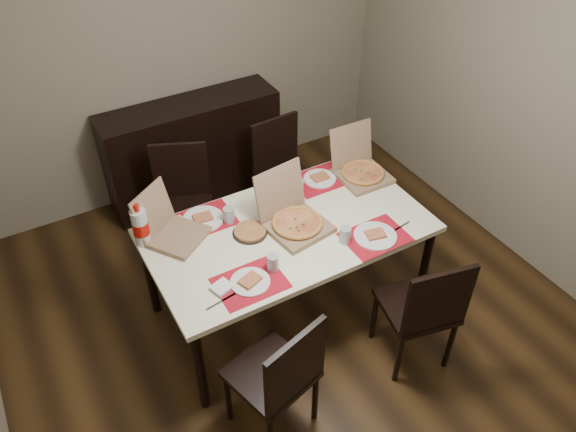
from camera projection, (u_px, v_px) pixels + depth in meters
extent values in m
cube|color=#3E2713|center=(297.00, 326.00, 3.96)|extent=(3.80, 4.00, 0.02)
cube|color=gray|center=(171.00, 46.00, 4.45)|extent=(3.80, 0.02, 2.60)
cube|color=gray|center=(539.00, 94.00, 3.85)|extent=(0.02, 4.00, 2.60)
cube|color=black|center=(193.00, 150.00, 4.85)|extent=(1.50, 0.40, 0.90)
cube|color=white|center=(288.00, 230.00, 3.62)|extent=(1.80, 1.00, 0.04)
cylinder|color=black|center=(200.00, 370.00, 3.25)|extent=(0.06, 0.06, 0.71)
cylinder|color=black|center=(424.00, 267.00, 3.89)|extent=(0.06, 0.06, 0.71)
cylinder|color=black|center=(150.00, 275.00, 3.84)|extent=(0.06, 0.06, 0.71)
cylinder|color=black|center=(352.00, 199.00, 4.48)|extent=(0.06, 0.06, 0.71)
cube|color=black|center=(271.00, 374.00, 3.12)|extent=(0.52, 0.52, 0.04)
cube|color=black|center=(296.00, 367.00, 2.86)|extent=(0.41, 0.14, 0.46)
cylinder|color=black|center=(315.00, 397.00, 3.27)|extent=(0.04, 0.04, 0.43)
cylinder|color=black|center=(228.00, 397.00, 3.27)|extent=(0.04, 0.04, 0.43)
cylinder|color=black|center=(272.00, 361.00, 3.47)|extent=(0.04, 0.04, 0.43)
cube|color=black|center=(416.00, 306.00, 3.50)|extent=(0.50, 0.50, 0.04)
cube|color=black|center=(439.00, 301.00, 3.20)|extent=(0.42, 0.12, 0.46)
cylinder|color=black|center=(399.00, 359.00, 3.48)|extent=(0.04, 0.04, 0.43)
cylinder|color=black|center=(450.00, 344.00, 3.56)|extent=(0.04, 0.04, 0.43)
cylinder|color=black|center=(374.00, 316.00, 3.74)|extent=(0.04, 0.04, 0.43)
cylinder|color=black|center=(422.00, 303.00, 3.82)|extent=(0.04, 0.04, 0.43)
cube|color=black|center=(183.00, 212.00, 4.21)|extent=(0.55, 0.55, 0.04)
cube|color=black|center=(180.00, 170.00, 4.19)|extent=(0.40, 0.20, 0.46)
cylinder|color=black|center=(210.00, 218.00, 4.51)|extent=(0.04, 0.04, 0.43)
cylinder|color=black|center=(165.00, 221.00, 4.48)|extent=(0.04, 0.04, 0.43)
cylinder|color=black|center=(210.00, 249.00, 4.24)|extent=(0.04, 0.04, 0.43)
cylinder|color=black|center=(162.00, 252.00, 4.21)|extent=(0.04, 0.04, 0.43)
cube|color=black|center=(288.00, 181.00, 4.51)|extent=(0.45, 0.45, 0.04)
cube|color=black|center=(275.00, 144.00, 4.47)|extent=(0.42, 0.06, 0.46)
cylinder|color=black|center=(294.00, 186.00, 4.85)|extent=(0.04, 0.04, 0.43)
cylinder|color=black|center=(258.00, 200.00, 4.69)|extent=(0.04, 0.04, 0.43)
cylinder|color=black|center=(318.00, 207.00, 4.62)|extent=(0.04, 0.04, 0.43)
cylinder|color=black|center=(282.00, 223.00, 4.46)|extent=(0.04, 0.04, 0.43)
cube|color=red|center=(250.00, 283.00, 3.24)|extent=(0.40, 0.30, 0.00)
cylinder|color=white|center=(250.00, 282.00, 3.23)|extent=(0.23, 0.23, 0.01)
cube|color=tan|center=(250.00, 280.00, 3.22)|extent=(0.14, 0.13, 0.02)
cylinder|color=#9EA1A8|center=(273.00, 263.00, 3.29)|extent=(0.07, 0.07, 0.11)
cube|color=#B2B2B7|center=(222.00, 301.00, 3.13)|extent=(0.20, 0.04, 0.00)
cube|color=white|center=(222.00, 287.00, 3.20)|extent=(0.13, 0.13, 0.02)
cube|color=red|center=(375.00, 237.00, 3.54)|extent=(0.40, 0.30, 0.00)
cylinder|color=white|center=(375.00, 236.00, 3.54)|extent=(0.27, 0.27, 0.01)
cube|color=tan|center=(375.00, 234.00, 3.53)|extent=(0.14, 0.11, 0.02)
cylinder|color=#9EA1A8|center=(345.00, 235.00, 3.47)|extent=(0.07, 0.07, 0.11)
cube|color=#B2B2B7|center=(399.00, 228.00, 3.61)|extent=(0.20, 0.04, 0.00)
cube|color=red|center=(203.00, 220.00, 3.67)|extent=(0.40, 0.30, 0.00)
cylinder|color=white|center=(203.00, 219.00, 3.66)|extent=(0.27, 0.27, 0.01)
cube|color=tan|center=(203.00, 217.00, 3.65)|extent=(0.13, 0.10, 0.02)
cylinder|color=#9EA1A8|center=(229.00, 215.00, 3.62)|extent=(0.07, 0.07, 0.11)
cube|color=#B2B2B7|center=(183.00, 226.00, 3.62)|extent=(0.20, 0.04, 0.00)
cube|color=white|center=(178.00, 223.00, 3.63)|extent=(0.13, 0.13, 0.02)
cube|color=red|center=(320.00, 180.00, 4.01)|extent=(0.40, 0.30, 0.00)
cylinder|color=white|center=(320.00, 179.00, 4.01)|extent=(0.23, 0.23, 0.01)
cube|color=tan|center=(320.00, 177.00, 4.00)|extent=(0.12, 0.09, 0.02)
cylinder|color=#9EA1A8|center=(299.00, 187.00, 3.86)|extent=(0.07, 0.07, 0.11)
cube|color=#B2B2B7|center=(341.00, 173.00, 4.07)|extent=(0.20, 0.04, 0.00)
cube|color=white|center=(291.00, 230.00, 3.58)|extent=(0.16, 0.15, 0.02)
cube|color=#88694E|center=(297.00, 227.00, 3.59)|extent=(0.41, 0.41, 0.04)
cube|color=#88694E|center=(280.00, 190.00, 3.58)|extent=(0.37, 0.13, 0.33)
cylinder|color=tan|center=(297.00, 223.00, 3.58)|extent=(0.35, 0.35, 0.02)
cube|color=#88694E|center=(363.00, 176.00, 4.02)|extent=(0.35, 0.35, 0.03)
cube|color=#88694E|center=(351.00, 144.00, 4.02)|extent=(0.34, 0.08, 0.31)
cylinder|color=tan|center=(363.00, 173.00, 4.00)|extent=(0.30, 0.30, 0.02)
cube|color=#88694E|center=(177.00, 236.00, 3.52)|extent=(0.44, 0.44, 0.03)
cube|color=#88694E|center=(152.00, 210.00, 3.47)|extent=(0.30, 0.24, 0.29)
cylinder|color=black|center=(250.00, 233.00, 3.57)|extent=(0.22, 0.22, 0.01)
cylinder|color=#B77B46|center=(250.00, 231.00, 3.56)|extent=(0.20, 0.20, 0.02)
imported|color=white|center=(288.00, 200.00, 3.81)|extent=(0.17, 0.17, 0.03)
cylinder|color=silver|center=(141.00, 227.00, 3.42)|extent=(0.10, 0.10, 0.25)
cylinder|color=#B50F08|center=(141.00, 228.00, 3.43)|extent=(0.10, 0.10, 0.09)
cylinder|color=#B50F08|center=(136.00, 208.00, 3.33)|extent=(0.03, 0.03, 0.05)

